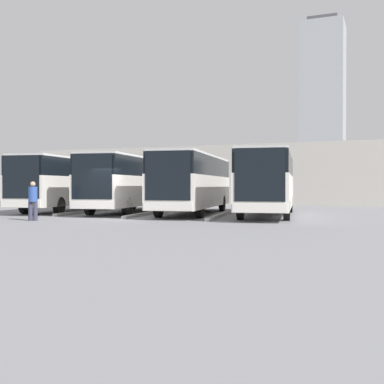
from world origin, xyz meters
TOP-DOWN VIEW (x-y plane):
  - ground_plane at (0.00, 0.00)m, footprint 600.00×600.00m
  - bus_0 at (-6.54, -5.31)m, footprint 4.23×11.51m
  - curb_divider_0 at (-4.36, -3.65)m, footprint 1.39×7.22m
  - bus_1 at (-2.18, -5.32)m, footprint 4.23×11.51m
  - curb_divider_1 at (0.00, -3.65)m, footprint 1.39×7.22m
  - bus_2 at (2.18, -5.64)m, footprint 4.23×11.51m
  - curb_divider_2 at (4.36, -3.97)m, footprint 1.39×7.22m
  - bus_3 at (6.53, -5.47)m, footprint 4.23×11.51m
  - pedestrian at (2.82, 2.45)m, footprint 0.54×0.54m
  - station_building at (0.00, -24.38)m, footprint 41.83×11.53m
  - office_tower at (15.47, -219.13)m, footprint 19.77×19.77m

SIDE VIEW (x-z plane):
  - ground_plane at x=0.00m, z-range 0.00..0.00m
  - curb_divider_0 at x=-4.36m, z-range 0.00..0.15m
  - curb_divider_1 at x=0.00m, z-range 0.00..0.15m
  - curb_divider_2 at x=4.36m, z-range 0.00..0.15m
  - pedestrian at x=2.82m, z-range 0.07..1.90m
  - bus_0 at x=-6.54m, z-range 0.19..3.58m
  - bus_1 at x=-2.18m, z-range 0.19..3.58m
  - bus_2 at x=2.18m, z-range 0.19..3.58m
  - bus_3 at x=6.53m, z-range 0.19..3.58m
  - station_building at x=0.00m, z-range 0.04..5.32m
  - office_tower at x=15.47m, z-range -0.60..81.47m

